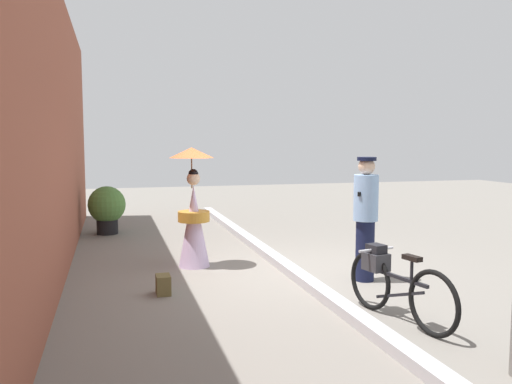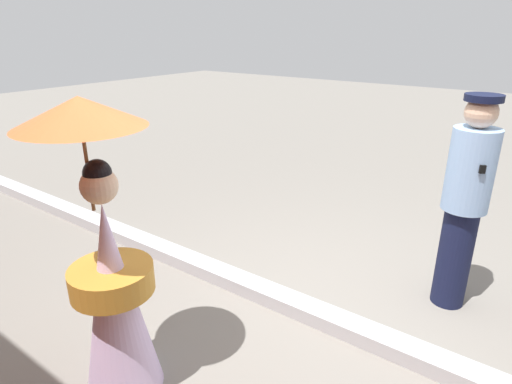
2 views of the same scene
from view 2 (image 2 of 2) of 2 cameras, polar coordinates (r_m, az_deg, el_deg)
ground_plane at (r=3.56m, az=9.79°, el=-17.07°), size 30.00×30.00×0.00m
sidewalk_curb at (r=3.52m, az=9.85°, el=-16.30°), size 14.00×0.20×0.12m
person_officer at (r=3.70m, az=25.92°, el=-0.91°), size 0.34×0.34×1.73m
person_with_parasol at (r=2.68m, az=-18.90°, el=-9.21°), size 0.69×0.69×1.85m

